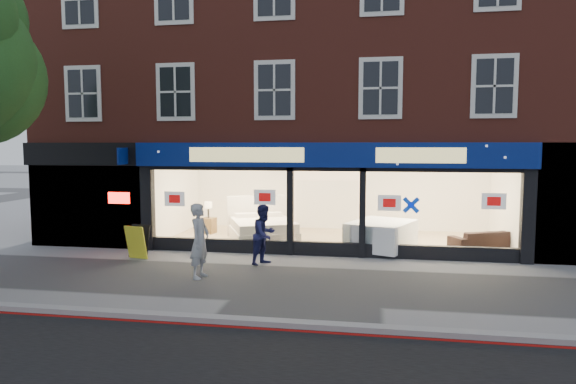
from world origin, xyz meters
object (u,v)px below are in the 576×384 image
(a_board, at_px, (138,242))
(pedestrian_grey, at_px, (200,241))
(pedestrian_blue, at_px, (264,234))
(sofa, at_px, (482,239))
(display_bed, at_px, (262,229))
(mattress_stack, at_px, (381,235))

(a_board, distance_m, pedestrian_grey, 3.03)
(a_board, relative_size, pedestrian_grey, 0.53)
(a_board, distance_m, pedestrian_blue, 3.72)
(a_board, height_order, pedestrian_grey, pedestrian_grey)
(sofa, relative_size, a_board, 1.97)
(pedestrian_grey, relative_size, pedestrian_blue, 1.12)
(display_bed, distance_m, mattress_stack, 3.88)
(display_bed, bearing_deg, a_board, -160.54)
(mattress_stack, bearing_deg, sofa, 8.03)
(sofa, distance_m, pedestrian_blue, 6.72)
(a_board, bearing_deg, pedestrian_grey, -23.19)
(pedestrian_blue, bearing_deg, pedestrian_grey, 170.66)
(display_bed, relative_size, pedestrian_grey, 1.65)
(display_bed, bearing_deg, pedestrian_blue, -99.98)
(a_board, xyz_separation_m, pedestrian_blue, (3.70, -0.06, 0.33))
(mattress_stack, height_order, sofa, mattress_stack)
(pedestrian_grey, distance_m, pedestrian_blue, 2.07)
(sofa, xyz_separation_m, a_board, (-9.84, -2.63, 0.11))
(display_bed, distance_m, pedestrian_grey, 4.58)
(pedestrian_grey, height_order, pedestrian_blue, pedestrian_grey)
(display_bed, bearing_deg, pedestrian_grey, -120.46)
(display_bed, relative_size, mattress_stack, 1.19)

